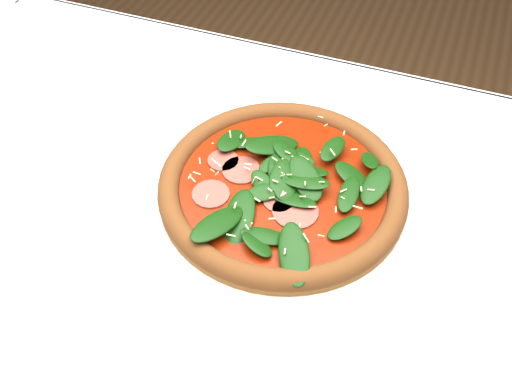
% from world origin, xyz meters
% --- Properties ---
extents(dining_table, '(1.21, 0.81, 0.75)m').
position_xyz_m(dining_table, '(0.00, 0.00, 0.65)').
color(dining_table, silver).
rests_on(dining_table, ground).
extents(plate, '(0.38, 0.38, 0.02)m').
position_xyz_m(plate, '(0.06, 0.06, 0.76)').
color(plate, silver).
rests_on(plate, dining_table).
extents(pizza, '(0.43, 0.43, 0.04)m').
position_xyz_m(pizza, '(0.06, 0.06, 0.78)').
color(pizza, '#9E6A26').
rests_on(pizza, plate).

